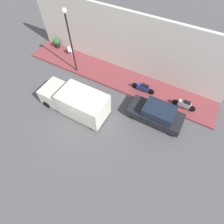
% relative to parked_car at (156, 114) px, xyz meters
% --- Properties ---
extents(ground_plane, '(60.00, 60.00, 0.00)m').
position_rel_parked_car_xyz_m(ground_plane, '(-2.73, 4.67, -0.66)').
color(ground_plane, '#514F51').
extents(sidewalk, '(2.70, 17.47, 0.15)m').
position_rel_parked_car_xyz_m(sidewalk, '(2.46, 4.67, -0.58)').
color(sidewalk, brown).
rests_on(sidewalk, ground_plane).
extents(building_facade, '(0.30, 17.47, 5.17)m').
position_rel_parked_car_xyz_m(building_facade, '(3.96, 4.67, 1.93)').
color(building_facade, silver).
rests_on(building_facade, ground_plane).
extents(parked_car, '(1.76, 3.93, 1.37)m').
position_rel_parked_car_xyz_m(parked_car, '(0.00, 0.00, 0.00)').
color(parked_car, black).
rests_on(parked_car, ground_plane).
extents(delivery_van, '(2.00, 5.17, 2.03)m').
position_rel_parked_car_xyz_m(delivery_van, '(-2.11, 5.59, 0.37)').
color(delivery_van, silver).
rests_on(delivery_van, ground_plane).
extents(motorcycle_blue, '(0.30, 1.94, 0.75)m').
position_rel_parked_car_xyz_m(motorcycle_blue, '(2.01, 1.86, -0.10)').
color(motorcycle_blue, navy).
rests_on(motorcycle_blue, sidewalk).
extents(scooter_silver, '(0.30, 1.76, 0.80)m').
position_rel_parked_car_xyz_m(scooter_silver, '(1.89, -1.54, -0.08)').
color(scooter_silver, '#B7B7BF').
rests_on(scooter_silver, sidewalk).
extents(streetlamp, '(0.37, 0.37, 5.38)m').
position_rel_parked_car_xyz_m(streetlamp, '(1.45, 8.15, 3.13)').
color(streetlamp, black).
rests_on(streetlamp, sidewalk).
extents(potted_plant, '(0.63, 0.63, 0.96)m').
position_rel_parked_car_xyz_m(potted_plant, '(3.39, 11.93, 0.00)').
color(potted_plant, black).
rests_on(potted_plant, sidewalk).
extents(cafe_chair, '(0.40, 0.40, 0.86)m').
position_rel_parked_car_xyz_m(cafe_chair, '(3.06, 9.99, -0.01)').
color(cafe_chair, silver).
rests_on(cafe_chair, sidewalk).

